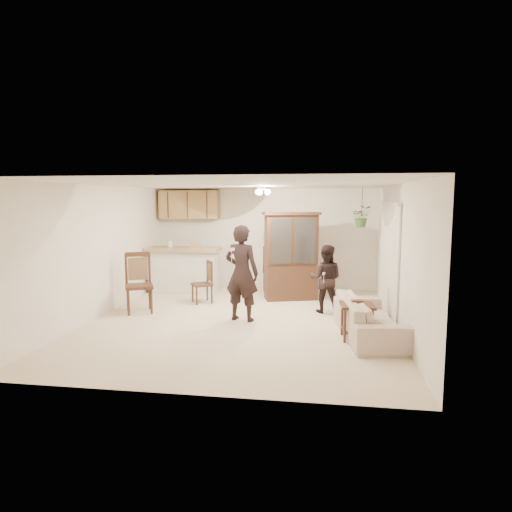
# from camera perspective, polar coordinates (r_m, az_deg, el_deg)

# --- Properties ---
(floor) EXTENTS (6.50, 6.50, 0.00)m
(floor) POSITION_cam_1_polar(r_m,az_deg,el_deg) (8.52, -1.75, -8.10)
(floor) COLOR beige
(floor) RESTS_ON ground
(ceiling) EXTENTS (5.50, 6.50, 0.02)m
(ceiling) POSITION_cam_1_polar(r_m,az_deg,el_deg) (8.23, -1.82, 8.94)
(ceiling) COLOR silver
(ceiling) RESTS_ON wall_back
(wall_back) EXTENTS (5.50, 0.02, 2.50)m
(wall_back) POSITION_cam_1_polar(r_m,az_deg,el_deg) (11.48, 1.13, 2.19)
(wall_back) COLOR white
(wall_back) RESTS_ON ground
(wall_front) EXTENTS (5.50, 0.02, 2.50)m
(wall_front) POSITION_cam_1_polar(r_m,az_deg,el_deg) (5.16, -8.29, -4.02)
(wall_front) COLOR white
(wall_front) RESTS_ON ground
(wall_left) EXTENTS (0.02, 6.50, 2.50)m
(wall_left) POSITION_cam_1_polar(r_m,az_deg,el_deg) (9.18, -18.92, 0.56)
(wall_left) COLOR white
(wall_left) RESTS_ON ground
(wall_right) EXTENTS (0.02, 6.50, 2.50)m
(wall_right) POSITION_cam_1_polar(r_m,az_deg,el_deg) (8.25, 17.37, -0.09)
(wall_right) COLOR white
(wall_right) RESTS_ON ground
(breakfast_bar) EXTENTS (1.60, 0.55, 1.00)m
(breakfast_bar) POSITION_cam_1_polar(r_m,az_deg,el_deg) (11.09, -9.01, -1.97)
(breakfast_bar) COLOR silver
(breakfast_bar) RESTS_ON floor
(bar_top) EXTENTS (1.75, 0.70, 0.08)m
(bar_top) POSITION_cam_1_polar(r_m,az_deg,el_deg) (11.02, -9.07, 0.85)
(bar_top) COLOR #9D865E
(bar_top) RESTS_ON breakfast_bar
(upper_cabinets) EXTENTS (1.50, 0.34, 0.70)m
(upper_cabinets) POSITION_cam_1_polar(r_m,az_deg,el_deg) (11.66, -8.33, 6.38)
(upper_cabinets) COLOR olive
(upper_cabinets) RESTS_ON wall_back
(vertical_blinds) EXTENTS (0.06, 2.30, 2.10)m
(vertical_blinds) POSITION_cam_1_polar(r_m,az_deg,el_deg) (9.14, 16.23, -0.31)
(vertical_blinds) COLOR beige
(vertical_blinds) RESTS_ON wall_right
(ceiling_fixture) EXTENTS (0.36, 0.36, 0.20)m
(ceiling_fixture) POSITION_cam_1_polar(r_m,az_deg,el_deg) (9.38, 0.73, 8.12)
(ceiling_fixture) COLOR #FFE8BF
(ceiling_fixture) RESTS_ON ceiling
(hanging_plant) EXTENTS (0.43, 0.37, 0.48)m
(hanging_plant) POSITION_cam_1_polar(r_m,az_deg,el_deg) (10.53, 13.08, 4.83)
(hanging_plant) COLOR #2D6126
(hanging_plant) RESTS_ON ceiling
(plant_cord) EXTENTS (0.01, 0.01, 0.65)m
(plant_cord) POSITION_cam_1_polar(r_m,az_deg,el_deg) (10.52, 13.13, 6.60)
(plant_cord) COLOR black
(plant_cord) RESTS_ON ceiling
(sofa) EXTENTS (0.98, 1.96, 0.73)m
(sofa) POSITION_cam_1_polar(r_m,az_deg,el_deg) (7.75, 13.98, -7.07)
(sofa) COLOR beige
(sofa) RESTS_ON floor
(adult) EXTENTS (0.74, 0.58, 1.80)m
(adult) POSITION_cam_1_polar(r_m,az_deg,el_deg) (8.38, -1.80, -2.07)
(adult) COLOR black
(adult) RESTS_ON floor
(child) EXTENTS (0.71, 0.59, 1.35)m
(child) POSITION_cam_1_polar(r_m,az_deg,el_deg) (9.11, 8.69, -2.84)
(child) COLOR black
(child) RESTS_ON floor
(china_hutch) EXTENTS (1.32, 0.81, 1.95)m
(china_hutch) POSITION_cam_1_polar(r_m,az_deg,el_deg) (10.17, 4.40, -0.09)
(china_hutch) COLOR #351D13
(china_hutch) RESTS_ON floor
(side_table) EXTENTS (0.56, 0.56, 0.64)m
(side_table) POSITION_cam_1_polar(r_m,az_deg,el_deg) (7.55, 12.48, -7.93)
(side_table) COLOR #351D13
(side_table) RESTS_ON floor
(chair_bar) EXTENTS (0.70, 0.70, 1.18)m
(chair_bar) POSITION_cam_1_polar(r_m,az_deg,el_deg) (9.36, -14.38, -4.84)
(chair_bar) COLOR #351D13
(chair_bar) RESTS_ON floor
(chair_hutch_left) EXTENTS (0.56, 0.56, 0.91)m
(chair_hutch_left) POSITION_cam_1_polar(r_m,az_deg,el_deg) (9.97, -6.76, -4.38)
(chair_hutch_left) COLOR #351D13
(chair_hutch_left) RESTS_ON floor
(chair_hutch_right) EXTENTS (0.56, 0.56, 1.12)m
(chair_hutch_right) POSITION_cam_1_polar(r_m,az_deg,el_deg) (11.25, 2.10, -2.71)
(chair_hutch_right) COLOR #351D13
(chair_hutch_right) RESTS_ON floor
(controller_adult) EXTENTS (0.08, 0.16, 0.05)m
(controller_adult) POSITION_cam_1_polar(r_m,az_deg,el_deg) (7.94, -3.08, 0.80)
(controller_adult) COLOR white
(controller_adult) RESTS_ON adult
(controller_child) EXTENTS (0.05, 0.12, 0.04)m
(controller_child) POSITION_cam_1_polar(r_m,az_deg,el_deg) (8.78, 8.47, -2.20)
(controller_child) COLOR white
(controller_child) RESTS_ON child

